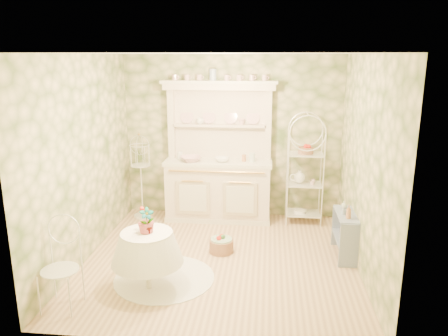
# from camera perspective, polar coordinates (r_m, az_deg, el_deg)

# --- Properties ---
(floor) EXTENTS (3.60, 3.60, 0.00)m
(floor) POSITION_cam_1_polar(r_m,az_deg,el_deg) (6.04, -0.50, -11.83)
(floor) COLOR #D5B285
(floor) RESTS_ON ground
(ceiling) EXTENTS (3.60, 3.60, 0.00)m
(ceiling) POSITION_cam_1_polar(r_m,az_deg,el_deg) (5.41, -0.57, 14.73)
(ceiling) COLOR white
(ceiling) RESTS_ON floor
(wall_left) EXTENTS (3.60, 3.60, 0.00)m
(wall_left) POSITION_cam_1_polar(r_m,az_deg,el_deg) (6.04, -17.76, 1.10)
(wall_left) COLOR beige
(wall_left) RESTS_ON floor
(wall_right) EXTENTS (3.60, 3.60, 0.00)m
(wall_right) POSITION_cam_1_polar(r_m,az_deg,el_deg) (5.66, 17.88, 0.22)
(wall_right) COLOR beige
(wall_right) RESTS_ON floor
(wall_back) EXTENTS (3.60, 3.60, 0.00)m
(wall_back) POSITION_cam_1_polar(r_m,az_deg,el_deg) (7.32, 1.06, 4.06)
(wall_back) COLOR beige
(wall_back) RESTS_ON floor
(wall_front) EXTENTS (3.60, 3.60, 0.00)m
(wall_front) POSITION_cam_1_polar(r_m,az_deg,el_deg) (3.86, -3.56, -5.65)
(wall_front) COLOR beige
(wall_front) RESTS_ON floor
(kitchen_dresser) EXTENTS (1.87, 0.61, 2.29)m
(kitchen_dresser) POSITION_cam_1_polar(r_m,az_deg,el_deg) (7.11, -0.75, 2.05)
(kitchen_dresser) COLOR white
(kitchen_dresser) RESTS_ON floor
(bakers_rack) EXTENTS (0.53, 0.38, 1.67)m
(bakers_rack) POSITION_cam_1_polar(r_m,az_deg,el_deg) (7.16, 10.49, -0.66)
(bakers_rack) COLOR white
(bakers_rack) RESTS_ON floor
(side_shelf) EXTENTS (0.28, 0.68, 0.57)m
(side_shelf) POSITION_cam_1_polar(r_m,az_deg,el_deg) (6.24, 15.50, -8.58)
(side_shelf) COLOR #8292AF
(side_shelf) RESTS_ON floor
(round_table) EXTENTS (0.87, 0.87, 0.79)m
(round_table) POSITION_cam_1_polar(r_m,az_deg,el_deg) (5.26, -9.94, -11.48)
(round_table) COLOR white
(round_table) RESTS_ON floor
(cafe_chair) EXTENTS (0.49, 0.49, 0.99)m
(cafe_chair) POSITION_cam_1_polar(r_m,az_deg,el_deg) (5.09, -20.69, -11.94)
(cafe_chair) COLOR white
(cafe_chair) RESTS_ON floor
(birdcage_stand) EXTENTS (0.37, 0.37, 1.43)m
(birdcage_stand) POSITION_cam_1_polar(r_m,az_deg,el_deg) (7.42, -10.78, -1.10)
(birdcage_stand) COLOR white
(birdcage_stand) RESTS_ON floor
(floor_basket) EXTENTS (0.34, 0.34, 0.20)m
(floor_basket) POSITION_cam_1_polar(r_m,az_deg,el_deg) (6.21, -0.34, -10.03)
(floor_basket) COLOR #9E6F52
(floor_basket) RESTS_ON floor
(lace_rug) EXTENTS (1.58, 1.58, 0.01)m
(lace_rug) POSITION_cam_1_polar(r_m,az_deg,el_deg) (5.62, -7.79, -14.04)
(lace_rug) COLOR white
(lace_rug) RESTS_ON floor
(bowl_floral) EXTENTS (0.44, 0.44, 0.08)m
(bowl_floral) POSITION_cam_1_polar(r_m,az_deg,el_deg) (7.11, -4.35, 0.95)
(bowl_floral) COLOR white
(bowl_floral) RESTS_ON kitchen_dresser
(bowl_white) EXTENTS (0.30, 0.30, 0.07)m
(bowl_white) POSITION_cam_1_polar(r_m,az_deg,el_deg) (7.05, -0.25, 0.88)
(bowl_white) COLOR white
(bowl_white) RESTS_ON kitchen_dresser
(cup_left) EXTENTS (0.17, 0.17, 0.10)m
(cup_left) POSITION_cam_1_polar(r_m,az_deg,el_deg) (7.22, -3.13, 5.98)
(cup_left) COLOR white
(cup_left) RESTS_ON kitchen_dresser
(cup_right) EXTENTS (0.12, 0.12, 0.10)m
(cup_right) POSITION_cam_1_polar(r_m,az_deg,el_deg) (7.15, 2.31, 5.90)
(cup_right) COLOR white
(cup_right) RESTS_ON kitchen_dresser
(potted_geranium) EXTENTS (0.19, 0.16, 0.31)m
(potted_geranium) POSITION_cam_1_polar(r_m,az_deg,el_deg) (5.04, -10.01, -7.01)
(potted_geranium) COLOR #3F7238
(potted_geranium) RESTS_ON round_table
(bottle_amber) EXTENTS (0.07, 0.07, 0.18)m
(bottle_amber) POSITION_cam_1_polar(r_m,az_deg,el_deg) (5.93, 15.95, -5.74)
(bottle_amber) COLOR #B4764B
(bottle_amber) RESTS_ON side_shelf
(bottle_blue) EXTENTS (0.06, 0.06, 0.11)m
(bottle_blue) POSITION_cam_1_polar(r_m,az_deg,el_deg) (6.08, 15.36, -5.50)
(bottle_blue) COLOR #93A5BE
(bottle_blue) RESTS_ON side_shelf
(bottle_glass) EXTENTS (0.09, 0.09, 0.10)m
(bottle_glass) POSITION_cam_1_polar(r_m,az_deg,el_deg) (6.32, 15.39, -4.78)
(bottle_glass) COLOR silver
(bottle_glass) RESTS_ON side_shelf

